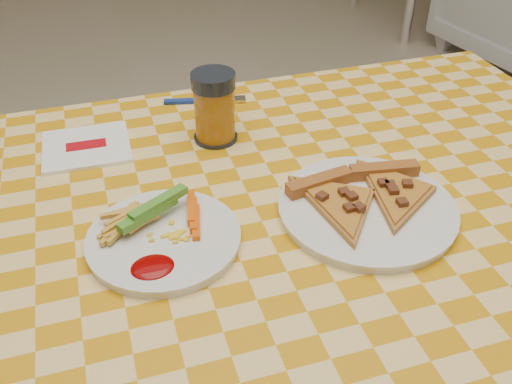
# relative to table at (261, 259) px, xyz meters

# --- Properties ---
(table) EXTENTS (1.28, 0.88, 0.76)m
(table) POSITION_rel_table_xyz_m (0.00, 0.00, 0.00)
(table) COLOR white
(table) RESTS_ON ground
(plate_left) EXTENTS (0.26, 0.26, 0.01)m
(plate_left) POSITION_rel_table_xyz_m (-0.14, -0.01, 0.08)
(plate_left) COLOR white
(plate_left) RESTS_ON table
(plate_right) EXTENTS (0.30, 0.30, 0.01)m
(plate_right) POSITION_rel_table_xyz_m (0.15, -0.03, 0.08)
(plate_right) COLOR white
(plate_right) RESTS_ON table
(fries_veggies) EXTENTS (0.17, 0.16, 0.04)m
(fries_veggies) POSITION_rel_table_xyz_m (-0.15, 0.01, 0.10)
(fries_veggies) COLOR gold
(fries_veggies) RESTS_ON plate_left
(pizza_slices) EXTENTS (0.25, 0.22, 0.02)m
(pizza_slices) POSITION_rel_table_xyz_m (0.15, -0.01, 0.09)
(pizza_slices) COLOR #B57237
(pizza_slices) RESTS_ON plate_right
(drink_glass) EXTENTS (0.08, 0.08, 0.12)m
(drink_glass) POSITION_rel_table_xyz_m (-0.01, 0.24, 0.13)
(drink_glass) COLOR black
(drink_glass) RESTS_ON table
(napkin) EXTENTS (0.15, 0.14, 0.01)m
(napkin) POSITION_rel_table_xyz_m (-0.22, 0.27, 0.08)
(napkin) COLOR white
(napkin) RESTS_ON table
(fork) EXTENTS (0.16, 0.05, 0.01)m
(fork) POSITION_rel_table_xyz_m (0.01, 0.38, 0.08)
(fork) COLOR navy
(fork) RESTS_ON table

